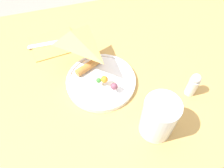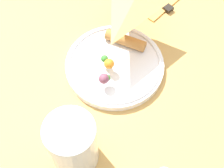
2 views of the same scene
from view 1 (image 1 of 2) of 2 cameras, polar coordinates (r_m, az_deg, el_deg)
name	(u,v)px [view 1 (image 1 of 2)]	position (r m, az deg, el deg)	size (l,w,h in m)	color
ground_plane	(123,142)	(1.37, 2.98, -14.98)	(6.00, 6.00, 0.00)	gray
dining_table	(131,82)	(0.81, 4.86, 0.61)	(1.23, 0.75, 0.73)	tan
plate_pizza	(102,80)	(0.67, -2.76, 0.96)	(0.21, 0.22, 0.05)	white
milk_glass	(159,118)	(0.56, 12.07, -8.76)	(0.09, 0.09, 0.13)	white
napkin_folded	(54,44)	(0.82, -14.89, 10.15)	(0.16, 0.14, 0.00)	#E59E4C
butter_knife	(56,42)	(0.81, -14.37, 10.53)	(0.18, 0.02, 0.01)	black
salt_shaker	(193,84)	(0.67, 20.47, -0.09)	(0.03, 0.03, 0.08)	silver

